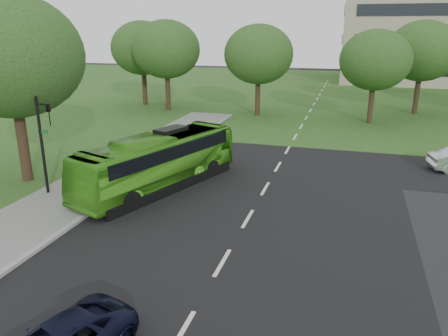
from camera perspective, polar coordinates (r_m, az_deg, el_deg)
name	(u,v)px	position (r m, az deg, el deg)	size (l,w,h in m)	color
ground	(236,239)	(17.97, 1.62, -9.22)	(160.00, 160.00, 0.00)	black
street_surfaces	(298,124)	(39.34, 9.63, 5.66)	(120.00, 120.00, 0.15)	black
tree_park_a	(166,49)	(45.50, -7.55, 15.11)	(6.77, 6.77, 9.00)	black
tree_park_b	(259,54)	(42.50, 4.55, 14.57)	(6.53, 6.53, 8.56)	black
tree_park_c	(375,60)	(40.82, 19.17, 13.16)	(6.11, 6.11, 8.11)	black
tree_park_d	(423,51)	(47.09, 24.50, 13.73)	(6.75, 6.75, 8.92)	black
tree_park_f	(142,48)	(49.33, -10.60, 15.14)	(6.70, 6.70, 8.94)	black
tree_side_near	(10,56)	(25.72, -26.14, 12.95)	(7.50, 7.50, 9.96)	black
bus	(159,162)	(23.31, -8.52, 0.85)	(2.41, 10.28, 2.86)	#47A420
traffic_light	(44,137)	(23.20, -22.49, 3.74)	(0.83, 0.22, 5.20)	black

